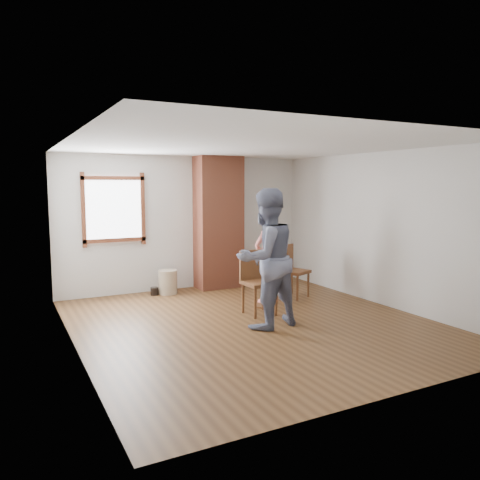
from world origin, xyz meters
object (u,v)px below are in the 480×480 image
object	(u,v)px
side_table	(263,283)
dining_chair_right	(291,268)
stoneware_crock	(168,282)
person_pink	(268,257)
dining_chair_left	(257,278)
man	(266,259)

from	to	relation	value
side_table	dining_chair_right	bearing A→B (deg)	25.32
stoneware_crock	person_pink	xyz separation A→B (m)	(1.37, -1.39, 0.56)
dining_chair_left	person_pink	xyz separation A→B (m)	(0.54, 0.55, 0.22)
man	dining_chair_right	bearing A→B (deg)	-144.48
person_pink	man	bearing A→B (deg)	46.48
stoneware_crock	man	world-z (taller)	man
dining_chair_right	dining_chair_left	bearing A→B (deg)	-170.97
side_table	person_pink	world-z (taller)	person_pink
dining_chair_left	dining_chair_right	xyz separation A→B (m)	(1.11, 0.68, -0.03)
dining_chair_left	side_table	world-z (taller)	dining_chair_left
stoneware_crock	person_pink	distance (m)	2.03
stoneware_crock	dining_chair_right	bearing A→B (deg)	-33.07
dining_chair_right	side_table	distance (m)	0.93
stoneware_crock	side_table	size ratio (longest dim) A/B	0.75
dining_chair_left	man	distance (m)	0.86
stoneware_crock	dining_chair_left	bearing A→B (deg)	-66.90
dining_chair_right	side_table	world-z (taller)	dining_chair_right
dining_chair_right	man	size ratio (longest dim) A/B	0.48
dining_chair_left	man	world-z (taller)	man
stoneware_crock	side_table	xyz separation A→B (m)	(1.10, -1.65, 0.18)
stoneware_crock	dining_chair_left	xyz separation A→B (m)	(0.83, -1.94, 0.34)
stoneware_crock	side_table	distance (m)	1.99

